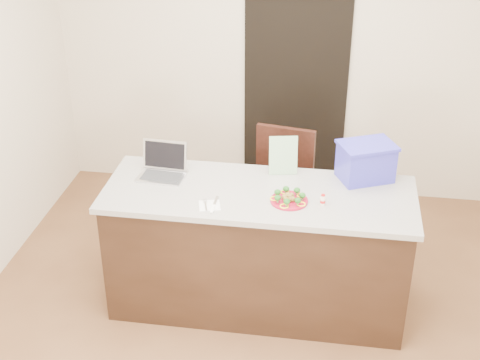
# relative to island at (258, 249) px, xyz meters

# --- Properties ---
(ground) EXTENTS (4.00, 4.00, 0.00)m
(ground) POSITION_rel_island_xyz_m (0.00, -0.25, -0.46)
(ground) COLOR brown
(ground) RESTS_ON ground
(room_shell) EXTENTS (4.00, 4.00, 4.00)m
(room_shell) POSITION_rel_island_xyz_m (0.00, -0.25, 1.16)
(room_shell) COLOR white
(room_shell) RESTS_ON ground
(doorway) EXTENTS (0.90, 0.02, 2.00)m
(doorway) POSITION_rel_island_xyz_m (0.10, 1.73, 0.54)
(doorway) COLOR black
(doorway) RESTS_ON ground
(island) EXTENTS (2.06, 0.76, 0.92)m
(island) POSITION_rel_island_xyz_m (0.00, 0.00, 0.00)
(island) COLOR black
(island) RESTS_ON ground
(plate) EXTENTS (0.24, 0.24, 0.02)m
(plate) POSITION_rel_island_xyz_m (0.21, -0.10, 0.47)
(plate) COLOR maroon
(plate) RESTS_ON island
(meatballs) EXTENTS (0.09, 0.10, 0.04)m
(meatballs) POSITION_rel_island_xyz_m (0.20, -0.10, 0.49)
(meatballs) COLOR brown
(meatballs) RESTS_ON plate
(broccoli) EXTENTS (0.20, 0.20, 0.04)m
(broccoli) POSITION_rel_island_xyz_m (0.21, -0.10, 0.51)
(broccoli) COLOR #154713
(broccoli) RESTS_ON plate
(pepper_rings) EXTENTS (0.23, 0.24, 0.01)m
(pepper_rings) POSITION_rel_island_xyz_m (0.21, -0.10, 0.48)
(pepper_rings) COLOR yellow
(pepper_rings) RESTS_ON plate
(napkin) EXTENTS (0.16, 0.16, 0.01)m
(napkin) POSITION_rel_island_xyz_m (-0.29, -0.23, 0.46)
(napkin) COLOR silver
(napkin) RESTS_ON island
(fork) EXTENTS (0.04, 0.14, 0.00)m
(fork) POSITION_rel_island_xyz_m (-0.31, -0.22, 0.47)
(fork) COLOR silver
(fork) RESTS_ON napkin
(knife) EXTENTS (0.02, 0.21, 0.01)m
(knife) POSITION_rel_island_xyz_m (-0.26, -0.25, 0.47)
(knife) COLOR white
(knife) RESTS_ON napkin
(yogurt_bottle) EXTENTS (0.03, 0.03, 0.07)m
(yogurt_bottle) POSITION_rel_island_xyz_m (0.42, -0.10, 0.49)
(yogurt_bottle) COLOR silver
(yogurt_bottle) RESTS_ON island
(laptop) EXTENTS (0.33, 0.27, 0.22)m
(laptop) POSITION_rel_island_xyz_m (-0.68, 0.15, 0.52)
(laptop) COLOR silver
(laptop) RESTS_ON island
(leaflet) EXTENTS (0.20, 0.08, 0.27)m
(leaflet) POSITION_rel_island_xyz_m (0.13, 0.28, 0.60)
(leaflet) COLOR silver
(leaflet) RESTS_ON island
(blue_box) EXTENTS (0.44, 0.39, 0.26)m
(blue_box) POSITION_rel_island_xyz_m (0.69, 0.29, 0.59)
(blue_box) COLOR #3331B4
(blue_box) RESTS_ON island
(chair) EXTENTS (0.53, 0.53, 1.03)m
(chair) POSITION_rel_island_xyz_m (0.10, 0.69, 0.12)
(chair) COLOR black
(chair) RESTS_ON ground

